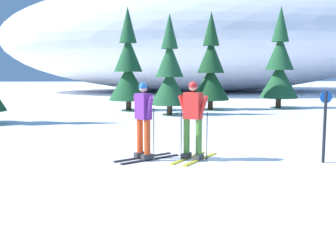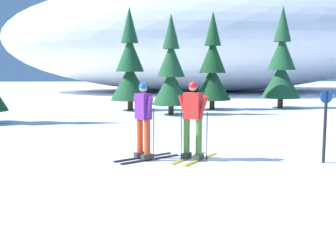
% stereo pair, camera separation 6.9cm
% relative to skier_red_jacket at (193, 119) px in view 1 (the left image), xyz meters
% --- Properties ---
extents(ground_plane, '(120.00, 120.00, 0.00)m').
position_rel_skier_red_jacket_xyz_m(ground_plane, '(0.32, 0.98, -0.98)').
color(ground_plane, white).
extents(skier_red_jacket, '(1.26, 1.59, 1.85)m').
position_rel_skier_red_jacket_xyz_m(skier_red_jacket, '(0.00, 0.00, 0.00)').
color(skier_red_jacket, gold).
rests_on(skier_red_jacket, ground).
extents(skier_purple_jacket, '(1.57, 1.28, 1.83)m').
position_rel_skier_red_jacket_xyz_m(skier_purple_jacket, '(-1.16, 0.10, -0.02)').
color(skier_purple_jacket, black).
rests_on(skier_purple_jacket, ground).
extents(pine_tree_center_left, '(2.04, 2.04, 5.29)m').
position_rel_skier_red_jacket_xyz_m(pine_tree_center_left, '(-2.00, 11.99, 1.23)').
color(pine_tree_center_left, '#47301E').
rests_on(pine_tree_center_left, ground).
extents(pine_tree_center, '(1.81, 1.81, 4.68)m').
position_rel_skier_red_jacket_xyz_m(pine_tree_center, '(0.01, 9.81, 0.98)').
color(pine_tree_center, '#47301E').
rests_on(pine_tree_center, ground).
extents(pine_tree_center_right, '(1.97, 1.97, 5.11)m').
position_rel_skier_red_jacket_xyz_m(pine_tree_center_right, '(2.31, 12.19, 1.16)').
color(pine_tree_center_right, '#47301E').
rests_on(pine_tree_center_right, ground).
extents(pine_tree_far_right, '(2.13, 2.13, 5.51)m').
position_rel_skier_red_jacket_xyz_m(pine_tree_far_right, '(6.20, 12.88, 1.33)').
color(pine_tree_far_right, '#47301E').
rests_on(pine_tree_far_right, ground).
extents(snow_ridge_background, '(36.59, 19.30, 9.78)m').
position_rel_skier_red_jacket_xyz_m(snow_ridge_background, '(3.98, 29.60, 3.91)').
color(snow_ridge_background, white).
rests_on(snow_ridge_background, ground).
extents(trail_marker_post, '(0.28, 0.07, 1.65)m').
position_rel_skier_red_jacket_xyz_m(trail_marker_post, '(2.97, -0.45, -0.05)').
color(trail_marker_post, black).
rests_on(trail_marker_post, ground).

